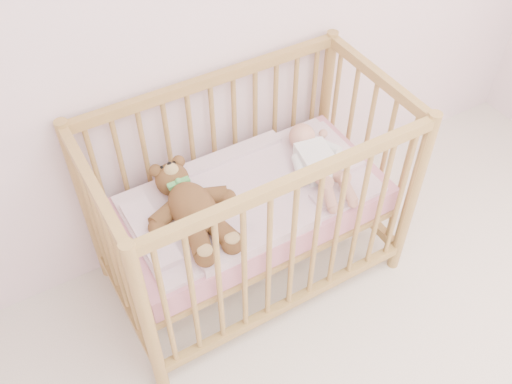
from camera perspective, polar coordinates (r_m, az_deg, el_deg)
crib at (r=2.60m, az=-0.56°, el=-1.13°), size 1.36×0.76×1.00m
mattress at (r=2.61m, az=-0.55°, el=-1.35°), size 1.22×0.62×0.13m
blanket at (r=2.55m, az=-0.56°, el=-0.22°), size 1.10×0.58×0.06m
baby at (r=2.62m, az=6.10°, el=3.35°), size 0.36×0.60×0.14m
teddy_bear at (r=2.39m, az=-6.35°, el=-1.66°), size 0.42×0.60×0.17m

